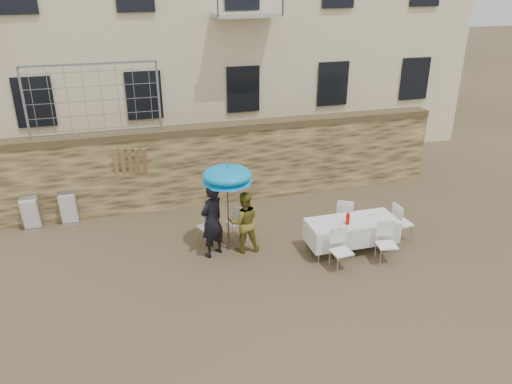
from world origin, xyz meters
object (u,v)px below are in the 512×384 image
object	(u,v)px
table_chair_back	(345,216)
chair_stack_right	(69,206)
umbrella	(227,178)
couple_chair_right	(236,222)
banquet_table	(352,222)
table_chair_side	(402,222)
chair_stack_left	(32,210)
table_chair_front_right	(387,244)
woman_dress	(244,222)
table_chair_front_left	(341,251)
soda_bottle	(348,219)
couple_chair_left	(208,226)
man_suit	(212,221)

from	to	relation	value
table_chair_back	chair_stack_right	world-z (taller)	table_chair_back
umbrella	couple_chair_right	distance (m)	1.48
banquet_table	couple_chair_right	bearing A→B (deg)	153.86
table_chair_side	table_chair_back	bearing A→B (deg)	55.12
table_chair_side	chair_stack_left	size ratio (longest dim) A/B	1.04
table_chair_front_right	woman_dress	bearing A→B (deg)	163.21
banquet_table	table_chair_front_left	bearing A→B (deg)	-128.66
table_chair_back	soda_bottle	bearing A→B (deg)	94.77
couple_chair_left	couple_chair_right	bearing A→B (deg)	163.66
table_chair_back	table_chair_side	distance (m)	1.39
banquet_table	table_chair_front_left	xyz separation A→B (m)	(-0.60, -0.75, -0.25)
banquet_table	table_chair_front_right	world-z (taller)	table_chair_front_right
chair_stack_left	chair_stack_right	world-z (taller)	same
woman_dress	table_chair_front_left	distance (m)	2.32
man_suit	table_chair_back	distance (m)	3.40
umbrella	table_chair_front_right	xyz separation A→B (m)	(3.27, -1.51, -1.37)
man_suit	soda_bottle	world-z (taller)	man_suit
couple_chair_left	soda_bottle	distance (m)	3.29
banquet_table	soda_bottle	world-z (taller)	soda_bottle
woman_dress	table_chair_front_right	distance (m)	3.25
couple_chair_left	table_chair_side	size ratio (longest dim) A/B	1.00
table_chair_side	chair_stack_right	xyz separation A→B (m)	(-7.84, 3.24, -0.02)
couple_chair_left	table_chair_front_right	xyz separation A→B (m)	(3.67, -1.96, 0.00)
soda_bottle	umbrella	bearing A→B (deg)	160.46
soda_bottle	table_chair_side	xyz separation A→B (m)	(1.60, 0.25, -0.43)
couple_chair_left	couple_chair_right	xyz separation A→B (m)	(0.70, 0.00, 0.00)
table_chair_front_right	couple_chair_left	bearing A→B (deg)	160.89
table_chair_back	table_chair_front_left	bearing A→B (deg)	90.31
couple_chair_right	chair_stack_right	world-z (taller)	couple_chair_right
table_chair_back	chair_stack_left	size ratio (longest dim) A/B	1.04
chair_stack_right	woman_dress	bearing A→B (deg)	-33.72
umbrella	chair_stack_right	xyz separation A→B (m)	(-3.67, 2.58, -1.39)
man_suit	couple_chair_right	bearing A→B (deg)	-175.57
couple_chair_right	table_chair_front_right	distance (m)	3.56
soda_bottle	chair_stack_left	xyz separation A→B (m)	(-7.14, 3.49, -0.45)
table_chair_front_left	table_chair_front_right	world-z (taller)	same
table_chair_front_right	chair_stack_left	distance (m)	8.84
woman_dress	table_chair_front_left	size ratio (longest dim) A/B	1.55
man_suit	couple_chair_left	size ratio (longest dim) A/B	1.85
table_chair_front_left	umbrella	bearing A→B (deg)	139.23
umbrella	table_chair_back	world-z (taller)	umbrella
couple_chair_left	chair_stack_right	size ratio (longest dim) A/B	1.04
soda_bottle	chair_stack_left	distance (m)	7.96
soda_bottle	chair_stack_right	xyz separation A→B (m)	(-6.24, 3.49, -0.45)
umbrella	table_chair_front_right	bearing A→B (deg)	-24.82
couple_chair_right	soda_bottle	size ratio (longest dim) A/B	3.69
table_chair_front_right	chair_stack_right	distance (m)	8.06
couple_chair_right	table_chair_side	size ratio (longest dim) A/B	1.00
banquet_table	soda_bottle	size ratio (longest dim) A/B	8.08
table_chair_back	woman_dress	bearing A→B (deg)	30.63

